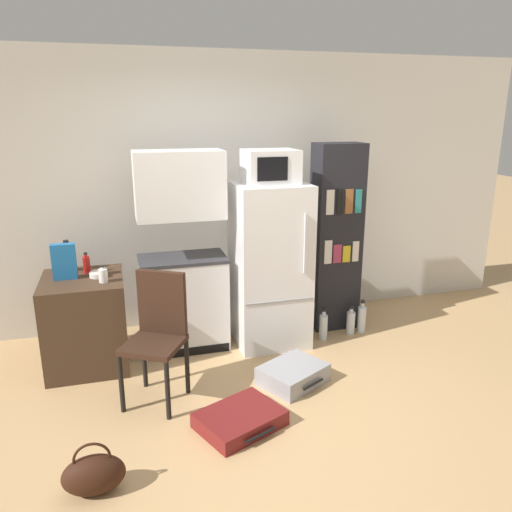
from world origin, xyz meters
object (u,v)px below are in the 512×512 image
Objects in this scene: handbag at (94,474)px; water_bottle_back at (323,326)px; chair at (158,326)px; water_bottle_middle at (362,319)px; bowl at (98,274)px; water_bottle_front at (351,322)px; bottle_blue_soda at (68,258)px; cereal_box at (64,262)px; bottle_ketchup_red at (86,264)px; suitcase_large_flat at (293,374)px; kitchen_hutch at (183,261)px; microwave at (270,166)px; bottle_milk_white at (103,275)px; refrigerator at (270,265)px; side_table at (86,322)px; bookshelf at (336,238)px.

water_bottle_back is at bearing 36.24° from handbag.
chair is 2.92× the size of water_bottle_middle.
bowl is 2.44m from water_bottle_front.
bottle_blue_soda is 2.72m from water_bottle_front.
cereal_box is at bearing 164.62° from chair.
bottle_ketchup_red is 1.99m from suitcase_large_flat.
kitchen_hutch is 0.82m from bottle_ketchup_red.
microwave is 1.69m from bottle_milk_white.
cereal_box is at bearing 178.40° from water_bottle_front.
water_bottle_back is at bearing -6.72° from bottle_ketchup_red.
water_bottle_front reaches higher than suitcase_large_flat.
chair is at bearing -110.47° from kitchen_hutch.
bottle_ketchup_red is at bearing 152.38° from chair.
microwave is at bearing 63.42° from chair.
refrigerator reaches higher than water_bottle_middle.
cereal_box reaches higher than bottle_milk_white.
water_bottle_front is at bearing -1.35° from side_table.
bottle_blue_soda is at bearing 179.00° from bookshelf.
handbag is (-1.57, -1.66, -0.63)m from refrigerator.
bowl is at bearing 105.74° from bottle_milk_white.
cereal_box is at bearing -179.49° from microwave.
suitcase_large_flat is 1.14m from water_bottle_front.
water_bottle_front is (2.29, 0.09, -0.73)m from bottle_milk_white.
chair is at bearing -160.14° from water_bottle_back.
suitcase_large_flat is at bearing -143.37° from water_bottle_middle.
cereal_box is 2.09m from suitcase_large_flat.
bowl reaches higher than water_bottle_back.
kitchen_hutch is 1.00m from cereal_box.
bottle_ketchup_red is at bearing 173.28° from water_bottle_back.
bottle_blue_soda reaches higher than bottle_ketchup_red.
water_bottle_front is at bearing -1.50° from bowl.
bottle_ketchup_red is (-2.35, -0.05, -0.06)m from bookshelf.
handbag is at bearing -147.90° from water_bottle_middle.
bowl is at bearing -2.48° from cereal_box.
kitchen_hutch reaches higher than chair.
bottle_ketchup_red is (-1.61, 0.11, 0.11)m from refrigerator.
water_bottle_front is (0.87, 0.73, 0.05)m from suitcase_large_flat.
kitchen_hutch is 1.49m from water_bottle_back.
bookshelf reaches higher than bottle_blue_soda.
handbag is at bearing -141.62° from bookshelf.
water_bottle_back is (-0.44, -0.05, -0.01)m from water_bottle_middle.
bottle_blue_soda reaches higher than side_table.
bookshelf is at bearing 12.84° from microwave.
water_bottle_front is 0.91× the size of water_bottle_back.
kitchen_hutch is 0.99m from bottle_blue_soda.
bookshelf reaches higher than cereal_box.
water_bottle_front is (1.61, -0.19, -0.71)m from kitchen_hutch.
cereal_box is at bearing 176.98° from water_bottle_back.
water_bottle_back is at bearing -15.26° from refrigerator.
chair is (-0.30, -0.81, -0.25)m from kitchen_hutch.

